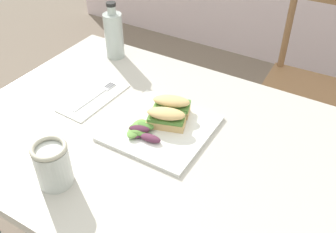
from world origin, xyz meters
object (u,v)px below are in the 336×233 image
object	(u,v)px
fork_on_napkin	(98,94)
dining_table	(162,172)
sandwich_half_back	(172,105)
plate_lunch	(161,128)
mason_jar_iced_tea	(53,166)
sandwich_half_front	(166,118)
bottle_cold_brew	(114,37)
chair_wooden_far	(308,88)

from	to	relation	value
fork_on_napkin	dining_table	bearing A→B (deg)	-13.88
fork_on_napkin	sandwich_half_back	bearing A→B (deg)	7.29
dining_table	plate_lunch	xyz separation A→B (m)	(-0.02, 0.03, 0.14)
sandwich_half_back	mason_jar_iced_tea	size ratio (longest dim) A/B	1.03
sandwich_half_front	fork_on_napkin	bearing A→B (deg)	174.45
plate_lunch	bottle_cold_brew	bearing A→B (deg)	143.15
sandwich_half_front	bottle_cold_brew	xyz separation A→B (m)	(-0.38, 0.27, 0.04)
plate_lunch	sandwich_half_front	distance (m)	0.04
sandwich_half_back	bottle_cold_brew	world-z (taller)	bottle_cold_brew
fork_on_napkin	bottle_cold_brew	bearing A→B (deg)	114.12
sandwich_half_front	fork_on_napkin	xyz separation A→B (m)	(-0.27, 0.03, -0.03)
chair_wooden_far	sandwich_half_back	distance (m)	0.93
bottle_cold_brew	mason_jar_iced_tea	xyz separation A→B (m)	(0.25, -0.58, -0.02)
dining_table	sandwich_half_front	bearing A→B (deg)	105.28
plate_lunch	mason_jar_iced_tea	xyz separation A→B (m)	(-0.12, -0.30, 0.05)
chair_wooden_far	sandwich_half_back	world-z (taller)	chair_wooden_far
chair_wooden_far	plate_lunch	size ratio (longest dim) A/B	3.15
fork_on_napkin	bottle_cold_brew	size ratio (longest dim) A/B	0.89
dining_table	mason_jar_iced_tea	xyz separation A→B (m)	(-0.14, -0.27, 0.19)
sandwich_half_front	sandwich_half_back	bearing A→B (deg)	105.14
dining_table	fork_on_napkin	distance (m)	0.33
sandwich_half_back	mason_jar_iced_tea	world-z (taller)	mason_jar_iced_tea
sandwich_half_front	sandwich_half_back	size ratio (longest dim) A/B	1.00
dining_table	bottle_cold_brew	bearing A→B (deg)	141.81
fork_on_napkin	plate_lunch	bearing A→B (deg)	-8.47
dining_table	bottle_cold_brew	xyz separation A→B (m)	(-0.39, 0.31, 0.21)
sandwich_half_back	bottle_cold_brew	bearing A→B (deg)	150.61
chair_wooden_far	sandwich_half_front	world-z (taller)	chair_wooden_far
plate_lunch	sandwich_half_front	world-z (taller)	sandwich_half_front
sandwich_half_front	fork_on_napkin	size ratio (longest dim) A/B	0.65
chair_wooden_far	sandwich_half_back	xyz separation A→B (m)	(-0.26, -0.83, 0.33)
chair_wooden_far	bottle_cold_brew	size ratio (longest dim) A/B	4.17
dining_table	fork_on_napkin	bearing A→B (deg)	166.12
chair_wooden_far	mason_jar_iced_tea	bearing A→B (deg)	-107.06
mason_jar_iced_tea	dining_table	bearing A→B (deg)	62.79
chair_wooden_far	sandwich_half_front	size ratio (longest dim) A/B	7.19
sandwich_half_back	bottle_cold_brew	distance (m)	0.42
bottle_cold_brew	mason_jar_iced_tea	bearing A→B (deg)	-66.32
sandwich_half_front	mason_jar_iced_tea	world-z (taller)	mason_jar_iced_tea
dining_table	bottle_cold_brew	distance (m)	0.54
dining_table	sandwich_half_back	xyz separation A→B (m)	(-0.03, 0.10, 0.17)
chair_wooden_far	bottle_cold_brew	xyz separation A→B (m)	(-0.62, -0.62, 0.37)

